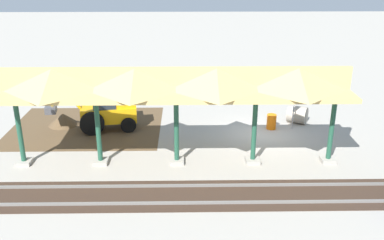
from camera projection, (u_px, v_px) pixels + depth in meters
The scene contains 9 objects.
ground_plane at pixel (262, 134), 24.83m from camera, with size 120.00×120.00×0.00m, color #9E998E.
dirt_work_zone at pixel (87, 127), 25.89m from camera, with size 8.95×7.00×0.01m, color brown.
platform_canopy at pixel (176, 82), 19.88m from camera, with size 16.36×3.20×4.90m.
rail_tracks at pixel (289, 194), 18.48m from camera, with size 60.00×2.58×0.15m.
stop_sign at pixel (294, 102), 25.03m from camera, with size 0.66×0.42×2.36m.
backhoe at pixel (106, 109), 25.08m from camera, with size 5.25×2.15×2.82m.
dirt_mound at pixel (64, 125), 26.23m from camera, with size 3.67×3.67×1.49m, color brown.
concrete_pipe at pixel (297, 115), 26.39m from camera, with size 1.49×1.46×1.06m.
traffic_barrel at pixel (271, 122), 25.47m from camera, with size 0.56×0.56×0.90m, color orange.
Camera 1 is at (4.46, 22.84, 9.61)m, focal length 40.00 mm.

